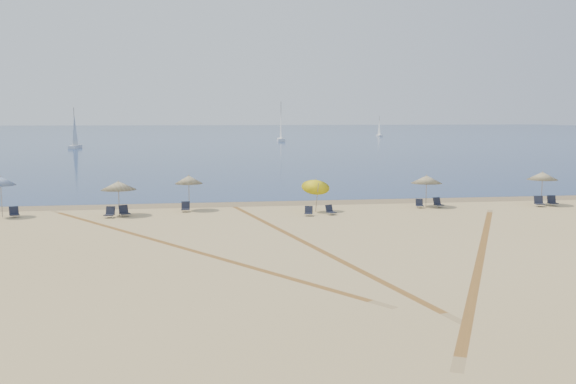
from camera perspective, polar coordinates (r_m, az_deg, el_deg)
name	(u,v)px	position (r m, az deg, el deg)	size (l,w,h in m)	color
ground	(368,293)	(23.18, 7.26, -9.11)	(160.00, 160.00, 0.00)	tan
ocean	(212,132)	(246.61, -6.94, 5.37)	(500.00, 500.00, 0.00)	#0C2151
wet_sand	(280,203)	(46.29, -0.72, -1.00)	(500.00, 500.00, 0.00)	olive
umbrella_0	(1,181)	(43.55, -24.60, 0.91)	(1.86, 1.86, 2.65)	gray
umbrella_1	(118,186)	(41.77, -15.11, 0.57)	(2.25, 2.25, 2.28)	gray
umbrella_2	(189,180)	(43.09, -8.98, 1.12)	(1.90, 1.90, 2.43)	gray
umbrella_3	(316,184)	(41.90, 2.54, 0.76)	(1.89, 1.94, 2.56)	gray
umbrella_4	(427,179)	(45.30, 12.44, 1.12)	(2.18, 2.18, 2.28)	gray
umbrella_5	(542,176)	(48.67, 22.06, 1.36)	(2.15, 2.15, 2.44)	gray
chair_1	(14,213)	(43.34, -23.56, -1.73)	(0.77, 0.82, 0.68)	black
chair_2	(110,213)	(41.24, -15.84, -1.82)	(0.69, 0.77, 0.70)	black
chair_3	(124,211)	(41.54, -14.62, -1.71)	(0.81, 0.86, 0.71)	black
chair_4	(185,207)	(42.65, -9.27, -1.38)	(0.58, 0.68, 0.67)	black
chair_5	(309,212)	(40.43, 1.88, -1.78)	(0.64, 0.70, 0.62)	black
chair_6	(330,210)	(40.95, 3.85, -1.67)	(0.72, 0.77, 0.63)	black
chair_7	(420,204)	(44.85, 11.83, -1.07)	(0.60, 0.67, 0.61)	black
chair_8	(438,203)	(45.41, 13.43, -0.97)	(0.70, 0.77, 0.68)	black
chair_9	(539,202)	(47.97, 21.79, -0.83)	(0.77, 0.84, 0.74)	black
chair_10	(552,201)	(48.74, 22.82, -0.77)	(0.70, 0.79, 0.72)	black
sailboat_0	(379,130)	(200.19, 8.25, 5.57)	(1.28, 4.38, 6.47)	white
sailboat_1	(281,129)	(160.45, -0.65, 5.71)	(2.19, 6.82, 10.00)	white
sailboat_2	(75,136)	(131.99, -18.75, 4.83)	(1.82, 5.49, 8.03)	white
tire_tracks	(310,245)	(31.44, 2.02, -4.79)	(53.54, 43.80, 0.00)	tan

